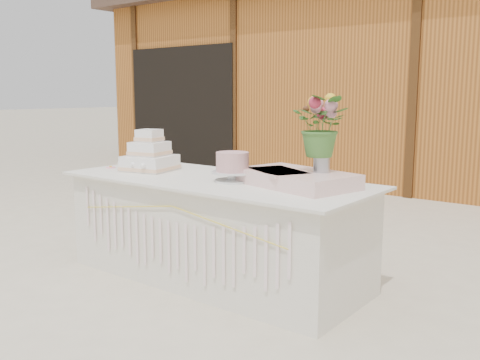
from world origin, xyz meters
TOP-DOWN VIEW (x-y plane):
  - ground at (0.00, 0.00)m, footprint 80.00×80.00m
  - barn at (-0.01, 5.99)m, footprint 12.60×4.60m
  - cake_table at (0.00, -0.00)m, footprint 2.40×1.00m
  - wedding_cake at (-0.70, -0.01)m, footprint 0.44×0.44m
  - pink_cake_stand at (0.20, -0.04)m, footprint 0.30×0.30m
  - satin_runner at (0.64, 0.10)m, footprint 0.90×0.65m
  - flower_vase at (0.80, 0.16)m, footprint 0.11×0.11m
  - bouquet at (0.80, 0.16)m, footprint 0.44×0.40m
  - loose_flowers at (-1.02, 0.03)m, footprint 0.17×0.39m

SIDE VIEW (x-z plane):
  - ground at x=0.00m, z-range 0.00..0.00m
  - cake_table at x=0.00m, z-range 0.00..0.77m
  - loose_flowers at x=-1.02m, z-range 0.77..0.79m
  - satin_runner at x=0.64m, z-range 0.77..0.87m
  - wedding_cake at x=-0.70m, z-range 0.72..1.05m
  - pink_cake_stand at x=0.20m, z-range 0.78..1.00m
  - flower_vase at x=0.80m, z-range 0.87..1.02m
  - bouquet at x=0.80m, z-range 1.02..1.44m
  - barn at x=-0.01m, z-range 0.03..3.33m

